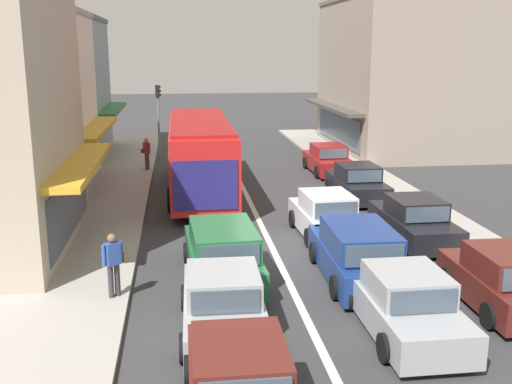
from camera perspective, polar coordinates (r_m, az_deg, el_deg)
The scene contains 21 objects.
ground_plane at distance 18.50m, azimuth 1.86°, elevation -5.97°, with size 140.00×140.00×0.00m, color #353538.
lane_centre_line at distance 22.27m, azimuth 0.21°, elevation -2.58°, with size 0.20×28.00×0.01m, color silver.
sidewalk_left at distance 24.32m, azimuth -16.54°, elevation -1.60°, with size 5.20×44.00×0.14m, color #A39E96.
kerb_right at distance 25.65m, azimuth 13.46°, elevation -0.67°, with size 2.80×44.00×0.12m, color #A39E96.
shopfront_mid_block at distance 28.48m, azimuth -22.55°, elevation 7.97°, with size 7.55×8.82×7.89m.
shopfront_far_end at distance 37.16m, azimuth -19.05°, elevation 9.37°, with size 7.12×8.40×7.98m.
building_right_far at distance 38.88m, azimuth 14.48°, elevation 10.76°, with size 10.00×11.64×9.25m.
city_bus at distance 26.02m, azimuth -5.39°, elevation 3.93°, with size 2.78×10.87×3.23m.
sedan_queue_far_back at distance 13.83m, azimuth 13.96°, elevation -10.33°, with size 1.90×4.20×1.47m.
sedan_behind_bus_near at distance 13.45m, azimuth -3.14°, elevation -10.65°, with size 1.97×4.24×1.47m.
wagon_behind_bus_mid at distance 16.52m, azimuth 9.58°, elevation -5.83°, with size 2.02×4.54×1.58m.
hatchback_adjacent_lane_trail at distance 20.21m, azimuth 6.59°, elevation -2.27°, with size 1.94×3.77×1.54m.
hatchback_adjacent_lane_lead at distance 10.49m, azimuth -1.67°, elevation -17.76°, with size 1.84×3.71×1.54m.
wagon_queue_gap_filler at distance 16.33m, azimuth -3.20°, elevation -5.89°, with size 2.09×4.58×1.58m.
parked_hatchback_kerb_front at distance 15.75m, azimuth 22.39°, elevation -7.82°, with size 1.86×3.72×1.54m.
parked_sedan_kerb_second at distance 20.27m, azimuth 14.81°, elevation -2.72°, with size 1.93×4.22×1.47m.
parked_sedan_kerb_third at distance 25.52m, azimuth 9.59°, elevation 0.83°, with size 1.92×4.21×1.47m.
parked_sedan_kerb_rear at distance 30.69m, azimuth 6.86°, elevation 3.03°, with size 1.95×4.22×1.47m.
traffic_light_downstreet at distance 34.86m, azimuth -9.29°, elevation 7.83°, with size 0.32×0.24×4.20m.
pedestrian_with_handbag_near at distance 15.24m, azimuth -13.42°, elevation -6.41°, with size 0.59×0.52×1.63m.
pedestrian_browsing_midblock at distance 31.07m, azimuth -10.38°, elevation 3.79°, with size 0.51×0.60×1.63m.
Camera 1 is at (-2.84, -17.22, 6.14)m, focal length 42.00 mm.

